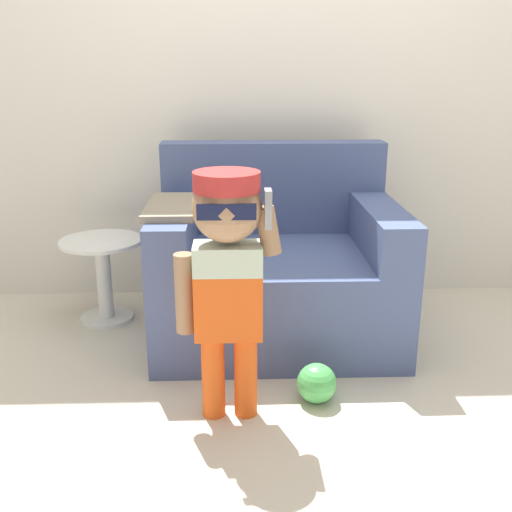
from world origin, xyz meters
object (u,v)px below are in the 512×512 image
(toy_ball, at_px, (317,383))
(side_table, at_px, (104,272))
(person_child, at_px, (227,259))
(armchair, at_px, (276,271))

(toy_ball, bearing_deg, side_table, 139.91)
(toy_ball, bearing_deg, person_child, -167.07)
(armchair, relative_size, person_child, 1.24)
(toy_ball, bearing_deg, armchair, 100.34)
(armchair, height_order, toy_ball, armchair)
(side_table, distance_m, toy_ball, 1.29)
(person_child, height_order, toy_ball, person_child)
(armchair, xyz_separation_m, person_child, (-0.22, -0.73, 0.30))
(side_table, xyz_separation_m, toy_ball, (0.98, -0.82, -0.18))
(person_child, bearing_deg, side_table, 125.35)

